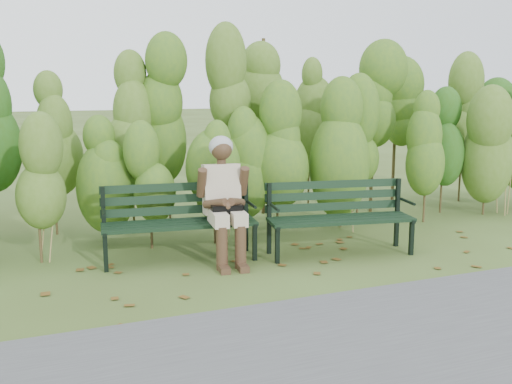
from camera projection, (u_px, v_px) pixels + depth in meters
name	position (u px, v px, depth m)	size (l,w,h in m)	color
ground	(269.00, 268.00, 6.22)	(80.00, 80.00, 0.00)	#404E1E
footpath	(392.00, 356.00, 4.21)	(60.00, 2.50, 0.01)	#474749
hedge_band	(212.00, 134.00, 7.69)	(11.04, 1.67, 2.42)	#47381E
leaf_litter	(274.00, 274.00, 6.01)	(5.30, 2.26, 0.01)	brown
bench_left	(178.00, 215.00, 6.49)	(1.69, 0.74, 0.82)	black
bench_right	(338.00, 211.00, 6.74)	(1.68, 0.80, 0.81)	black
seated_woman	(224.00, 193.00, 6.40)	(0.58, 0.85, 1.34)	beige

